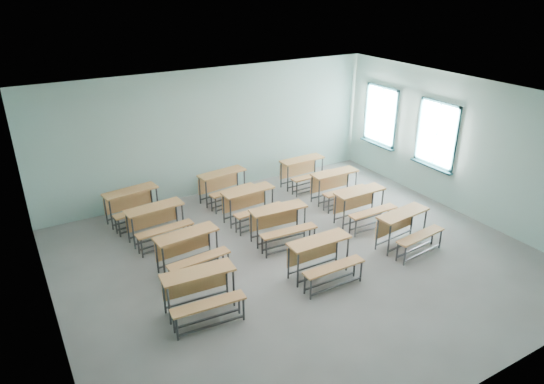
{
  "coord_description": "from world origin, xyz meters",
  "views": [
    {
      "loc": [
        -4.68,
        -6.93,
        5.23
      ],
      "look_at": [
        0.07,
        1.2,
        1.0
      ],
      "focal_mm": 32.0,
      "sensor_mm": 36.0,
      "label": 1
    }
  ],
  "objects_px": {
    "desk_unit_r1c0": "(190,247)",
    "desk_unit_r2c2": "(337,183)",
    "desk_unit_r0c0": "(201,288)",
    "desk_unit_r3c0": "(133,202)",
    "desk_unit_r1c2": "(362,202)",
    "desk_unit_r3c2": "(304,169)",
    "desk_unit_r2c1": "(251,201)",
    "desk_unit_r0c2": "(406,225)",
    "desk_unit_r1c1": "(280,220)",
    "desk_unit_r2c0": "(157,219)",
    "desk_unit_r0c1": "(322,254)",
    "desk_unit_r3c1": "(225,183)"
  },
  "relations": [
    {
      "from": "desk_unit_r1c0",
      "to": "desk_unit_r1c2",
      "type": "height_order",
      "value": "same"
    },
    {
      "from": "desk_unit_r1c2",
      "to": "desk_unit_r3c0",
      "type": "xyz_separation_m",
      "value": [
        -4.49,
        2.65,
        0.0
      ]
    },
    {
      "from": "desk_unit_r0c0",
      "to": "desk_unit_r0c1",
      "type": "relative_size",
      "value": 1.04
    },
    {
      "from": "desk_unit_r0c1",
      "to": "desk_unit_r2c0",
      "type": "distance_m",
      "value": 3.64
    },
    {
      "from": "desk_unit_r0c2",
      "to": "desk_unit_r3c2",
      "type": "distance_m",
      "value": 3.71
    },
    {
      "from": "desk_unit_r1c0",
      "to": "desk_unit_r1c2",
      "type": "xyz_separation_m",
      "value": [
        4.13,
        -0.11,
        0.0
      ]
    },
    {
      "from": "desk_unit_r1c0",
      "to": "desk_unit_r3c0",
      "type": "bearing_deg",
      "value": 93.5
    },
    {
      "from": "desk_unit_r1c1",
      "to": "desk_unit_r2c0",
      "type": "height_order",
      "value": "same"
    },
    {
      "from": "desk_unit_r2c0",
      "to": "desk_unit_r3c0",
      "type": "height_order",
      "value": "same"
    },
    {
      "from": "desk_unit_r0c0",
      "to": "desk_unit_r1c0",
      "type": "height_order",
      "value": "same"
    },
    {
      "from": "desk_unit_r0c1",
      "to": "desk_unit_r3c2",
      "type": "bearing_deg",
      "value": 61.1
    },
    {
      "from": "desk_unit_r2c2",
      "to": "desk_unit_r3c2",
      "type": "bearing_deg",
      "value": 99.15
    },
    {
      "from": "desk_unit_r0c2",
      "to": "desk_unit_r2c2",
      "type": "xyz_separation_m",
      "value": [
        0.13,
        2.51,
        0.0
      ]
    },
    {
      "from": "desk_unit_r1c1",
      "to": "desk_unit_r3c2",
      "type": "bearing_deg",
      "value": 50.78
    },
    {
      "from": "desk_unit_r0c1",
      "to": "desk_unit_r2c1",
      "type": "distance_m",
      "value": 2.68
    },
    {
      "from": "desk_unit_r1c2",
      "to": "desk_unit_r2c1",
      "type": "relative_size",
      "value": 0.97
    },
    {
      "from": "desk_unit_r1c0",
      "to": "desk_unit_r1c2",
      "type": "distance_m",
      "value": 4.13
    },
    {
      "from": "desk_unit_r1c1",
      "to": "desk_unit_r2c2",
      "type": "xyz_separation_m",
      "value": [
        2.25,
        1.02,
        0.0
      ]
    },
    {
      "from": "desk_unit_r1c0",
      "to": "desk_unit_r2c0",
      "type": "distance_m",
      "value": 1.44
    },
    {
      "from": "desk_unit_r0c0",
      "to": "desk_unit_r3c0",
      "type": "height_order",
      "value": "same"
    },
    {
      "from": "desk_unit_r0c2",
      "to": "desk_unit_r3c2",
      "type": "bearing_deg",
      "value": 84.62
    },
    {
      "from": "desk_unit_r3c0",
      "to": "desk_unit_r1c1",
      "type": "bearing_deg",
      "value": -53.28
    },
    {
      "from": "desk_unit_r2c2",
      "to": "desk_unit_r3c1",
      "type": "bearing_deg",
      "value": 150.88
    },
    {
      "from": "desk_unit_r0c1",
      "to": "desk_unit_r1c2",
      "type": "distance_m",
      "value": 2.5
    },
    {
      "from": "desk_unit_r0c2",
      "to": "desk_unit_r2c0",
      "type": "relative_size",
      "value": 1.01
    },
    {
      "from": "desk_unit_r0c0",
      "to": "desk_unit_r1c2",
      "type": "bearing_deg",
      "value": 19.55
    },
    {
      "from": "desk_unit_r1c0",
      "to": "desk_unit_r2c1",
      "type": "xyz_separation_m",
      "value": [
        1.96,
        1.21,
        0.0
      ]
    },
    {
      "from": "desk_unit_r1c2",
      "to": "desk_unit_r2c2",
      "type": "bearing_deg",
      "value": 81.15
    },
    {
      "from": "desk_unit_r0c0",
      "to": "desk_unit_r3c0",
      "type": "distance_m",
      "value": 3.87
    },
    {
      "from": "desk_unit_r2c2",
      "to": "desk_unit_r3c2",
      "type": "distance_m",
      "value": 1.21
    },
    {
      "from": "desk_unit_r1c0",
      "to": "desk_unit_r2c1",
      "type": "relative_size",
      "value": 1.01
    },
    {
      "from": "desk_unit_r0c1",
      "to": "desk_unit_r2c0",
      "type": "height_order",
      "value": "same"
    },
    {
      "from": "desk_unit_r1c0",
      "to": "desk_unit_r3c1",
      "type": "height_order",
      "value": "same"
    },
    {
      "from": "desk_unit_r1c0",
      "to": "desk_unit_r3c2",
      "type": "xyz_separation_m",
      "value": [
        4.15,
        2.28,
        0.0
      ]
    },
    {
      "from": "desk_unit_r1c1",
      "to": "desk_unit_r1c2",
      "type": "relative_size",
      "value": 1.04
    },
    {
      "from": "desk_unit_r1c2",
      "to": "desk_unit_r0c0",
      "type": "bearing_deg",
      "value": -164.87
    },
    {
      "from": "desk_unit_r1c2",
      "to": "desk_unit_r3c1",
      "type": "bearing_deg",
      "value": 130.35
    },
    {
      "from": "desk_unit_r2c0",
      "to": "desk_unit_r3c0",
      "type": "xyz_separation_m",
      "value": [
        -0.2,
        1.11,
        0.0
      ]
    },
    {
      "from": "desk_unit_r1c0",
      "to": "desk_unit_r2c1",
      "type": "distance_m",
      "value": 2.3
    },
    {
      "from": "desk_unit_r2c1",
      "to": "desk_unit_r3c0",
      "type": "xyz_separation_m",
      "value": [
        -2.32,
        1.33,
        0.0
      ]
    },
    {
      "from": "desk_unit_r1c2",
      "to": "desk_unit_r3c2",
      "type": "height_order",
      "value": "same"
    },
    {
      "from": "desk_unit_r3c1",
      "to": "desk_unit_r0c1",
      "type": "bearing_deg",
      "value": -95.25
    },
    {
      "from": "desk_unit_r0c0",
      "to": "desk_unit_r0c2",
      "type": "height_order",
      "value": "same"
    },
    {
      "from": "desk_unit_r3c0",
      "to": "desk_unit_r3c1",
      "type": "distance_m",
      "value": 2.27
    },
    {
      "from": "desk_unit_r2c0",
      "to": "desk_unit_r3c1",
      "type": "relative_size",
      "value": 0.98
    },
    {
      "from": "desk_unit_r0c2",
      "to": "desk_unit_r2c2",
      "type": "relative_size",
      "value": 1.05
    },
    {
      "from": "desk_unit_r2c0",
      "to": "desk_unit_r1c0",
      "type": "bearing_deg",
      "value": -88.32
    },
    {
      "from": "desk_unit_r1c0",
      "to": "desk_unit_r2c1",
      "type": "bearing_deg",
      "value": 27.09
    },
    {
      "from": "desk_unit_r3c2",
      "to": "desk_unit_r0c2",
      "type": "bearing_deg",
      "value": -90.69
    },
    {
      "from": "desk_unit_r1c0",
      "to": "desk_unit_r2c2",
      "type": "bearing_deg",
      "value": 9.45
    }
  ]
}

